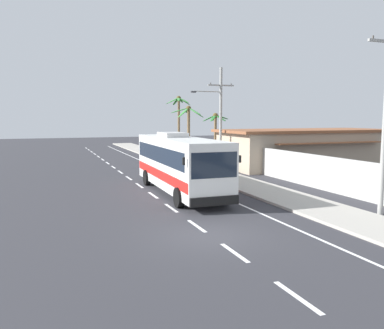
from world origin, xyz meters
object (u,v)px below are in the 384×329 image
(pedestrian_midwalk, at_px, (205,161))
(palm_nearest, at_px, (188,122))
(palm_second, at_px, (216,126))
(coach_bus_foreground, at_px, (179,162))
(motorcycle_beside_bus, at_px, (169,164))
(palm_third, at_px, (179,112))
(utility_pole_mid, at_px, (220,116))
(roadside_building, at_px, (304,148))
(pedestrian_near_kerb, at_px, (199,155))

(pedestrian_midwalk, relative_size, palm_nearest, 0.29)
(palm_second, bearing_deg, pedestrian_midwalk, -119.65)
(coach_bus_foreground, xyz_separation_m, palm_second, (9.14, 15.12, 1.78))
(motorcycle_beside_bus, height_order, palm_third, palm_third)
(utility_pole_mid, bearing_deg, motorcycle_beside_bus, 169.35)
(coach_bus_foreground, relative_size, roadside_building, 0.70)
(pedestrian_midwalk, relative_size, palm_second, 0.34)
(pedestrian_near_kerb, relative_size, palm_nearest, 0.30)
(palm_nearest, distance_m, palm_third, 6.87)
(palm_nearest, xyz_separation_m, palm_third, (1.13, 6.68, 1.14))
(coach_bus_foreground, distance_m, roadside_building, 17.19)
(pedestrian_midwalk, xyz_separation_m, palm_nearest, (2.49, 10.70, 3.06))
(pedestrian_near_kerb, xyz_separation_m, roadside_building, (9.30, -3.32, 0.69))
(utility_pole_mid, distance_m, palm_nearest, 9.50)
(motorcycle_beside_bus, xyz_separation_m, palm_nearest, (4.89, 8.65, 3.45))
(palm_nearest, height_order, roadside_building, palm_nearest)
(coach_bus_foreground, xyz_separation_m, pedestrian_near_kerb, (5.84, 11.47, -0.82))
(pedestrian_near_kerb, bearing_deg, motorcycle_beside_bus, 2.64)
(motorcycle_beside_bus, height_order, palm_nearest, palm_nearest)
(coach_bus_foreground, distance_m, utility_pole_mid, 11.19)
(pedestrian_midwalk, xyz_separation_m, utility_pole_mid, (1.89, 1.24, 3.69))
(pedestrian_midwalk, bearing_deg, roadside_building, -83.66)
(utility_pole_mid, distance_m, palm_second, 7.09)
(pedestrian_near_kerb, height_order, palm_third, palm_third)
(motorcycle_beside_bus, xyz_separation_m, pedestrian_midwalk, (2.40, -2.04, 0.39))
(motorcycle_beside_bus, xyz_separation_m, palm_second, (6.83, 5.73, 3.02))
(motorcycle_beside_bus, relative_size, roadside_building, 0.12)
(motorcycle_beside_bus, xyz_separation_m, palm_third, (6.02, 15.33, 4.59))
(pedestrian_midwalk, bearing_deg, utility_pole_mid, -54.81)
(coach_bus_foreground, height_order, roadside_building, coach_bus_foreground)
(utility_pole_mid, distance_m, roadside_building, 9.05)
(palm_third, height_order, roadside_building, palm_third)
(coach_bus_foreground, bearing_deg, roadside_building, 28.27)
(coach_bus_foreground, distance_m, palm_nearest, 19.55)
(pedestrian_near_kerb, height_order, pedestrian_midwalk, pedestrian_near_kerb)
(motorcycle_beside_bus, relative_size, pedestrian_midwalk, 1.14)
(motorcycle_beside_bus, xyz_separation_m, pedestrian_near_kerb, (3.53, 2.08, 0.42))
(palm_third, bearing_deg, palm_second, -85.21)
(pedestrian_midwalk, distance_m, palm_third, 18.24)
(pedestrian_midwalk, bearing_deg, motorcycle_beside_bus, 51.54)
(pedestrian_midwalk, bearing_deg, palm_second, -27.71)
(motorcycle_beside_bus, relative_size, palm_second, 0.39)
(palm_third, bearing_deg, utility_pole_mid, -96.14)
(coach_bus_foreground, xyz_separation_m, palm_third, (8.34, 24.71, 3.35))
(pedestrian_midwalk, relative_size, roadside_building, 0.11)
(roadside_building, bearing_deg, pedestrian_midwalk, -175.59)
(motorcycle_beside_bus, relative_size, palm_nearest, 0.33)
(palm_nearest, bearing_deg, palm_second, -56.50)
(coach_bus_foreground, bearing_deg, motorcycle_beside_bus, 76.15)
(pedestrian_near_kerb, distance_m, roadside_building, 9.90)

